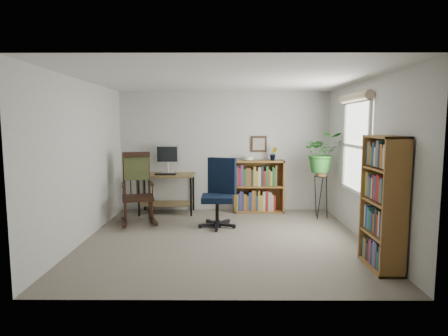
{
  "coord_description": "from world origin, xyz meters",
  "views": [
    {
      "loc": [
        0.03,
        -5.55,
        1.74
      ],
      "look_at": [
        0.0,
        0.4,
        1.05
      ],
      "focal_mm": 30.0,
      "sensor_mm": 36.0,
      "label": 1
    }
  ],
  "objects_px": {
    "desk": "(167,194)",
    "tall_bookshelf": "(383,203)",
    "rocking_chair": "(138,188)",
    "office_chair": "(217,193)",
    "low_bookshelf": "(259,186)"
  },
  "relations": [
    {
      "from": "office_chair",
      "to": "rocking_chair",
      "type": "xyz_separation_m",
      "value": [
        -1.4,
        0.21,
        0.04
      ]
    },
    {
      "from": "office_chair",
      "to": "desk",
      "type": "bearing_deg",
      "value": 154.55
    },
    {
      "from": "desk",
      "to": "office_chair",
      "type": "bearing_deg",
      "value": -44.97
    },
    {
      "from": "desk",
      "to": "office_chair",
      "type": "height_order",
      "value": "office_chair"
    },
    {
      "from": "office_chair",
      "to": "low_bookshelf",
      "type": "bearing_deg",
      "value": 74.04
    },
    {
      "from": "desk",
      "to": "tall_bookshelf",
      "type": "xyz_separation_m",
      "value": [
        3.05,
        -2.83,
        0.42
      ]
    },
    {
      "from": "rocking_chair",
      "to": "low_bookshelf",
      "type": "xyz_separation_m",
      "value": [
        2.21,
        0.92,
        -0.12
      ]
    },
    {
      "from": "rocking_chair",
      "to": "tall_bookshelf",
      "type": "relative_size",
      "value": 0.79
    },
    {
      "from": "low_bookshelf",
      "to": "tall_bookshelf",
      "type": "xyz_separation_m",
      "value": [
        1.23,
        -2.95,
        0.29
      ]
    },
    {
      "from": "desk",
      "to": "tall_bookshelf",
      "type": "distance_m",
      "value": 4.18
    },
    {
      "from": "office_chair",
      "to": "low_bookshelf",
      "type": "distance_m",
      "value": 1.39
    },
    {
      "from": "office_chair",
      "to": "tall_bookshelf",
      "type": "relative_size",
      "value": 0.74
    },
    {
      "from": "low_bookshelf",
      "to": "desk",
      "type": "bearing_deg",
      "value": -176.23
    },
    {
      "from": "office_chair",
      "to": "low_bookshelf",
      "type": "xyz_separation_m",
      "value": [
        0.81,
        1.13,
        -0.08
      ]
    },
    {
      "from": "desk",
      "to": "rocking_chair",
      "type": "distance_m",
      "value": 0.92
    }
  ]
}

